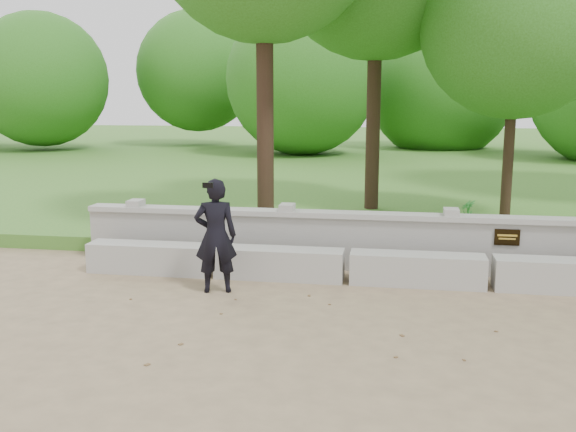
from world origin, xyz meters
TOP-DOWN VIEW (x-y plane):
  - ground at (0.00, 0.00)m, footprint 80.00×80.00m
  - lawn at (0.00, 14.00)m, footprint 40.00×22.00m
  - concrete_bench at (0.00, 1.90)m, footprint 11.90×0.45m
  - parapet_wall at (0.00, 2.60)m, footprint 12.50×0.35m
  - man_main at (-3.73, 1.11)m, footprint 0.65×0.60m
  - tree_near_right at (0.81, 5.85)m, footprint 3.60×3.60m
  - shrub_a at (-5.23, 3.30)m, footprint 0.31×0.35m
  - shrub_d at (-0.02, 4.76)m, footprint 0.35×0.38m

SIDE VIEW (x-z plane):
  - ground at x=0.00m, z-range 0.00..0.00m
  - lawn at x=0.00m, z-range 0.00..0.25m
  - concrete_bench at x=0.00m, z-range 0.00..0.45m
  - parapet_wall at x=0.00m, z-range 0.01..0.91m
  - shrub_d at x=-0.02m, z-range 0.25..0.80m
  - shrub_a at x=-5.23m, z-range 0.25..0.80m
  - man_main at x=-3.73m, z-range 0.00..1.58m
  - tree_near_right at x=0.81m, z-range 1.36..7.19m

